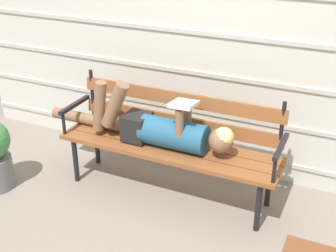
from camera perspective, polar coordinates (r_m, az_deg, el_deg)
The scene contains 4 objects.
ground_plane at distance 3.77m, azimuth -0.46°, elevation -8.98°, with size 12.00×12.00×0.00m, color gray.
house_siding at distance 3.82m, azimuth 3.87°, elevation 11.93°, with size 4.68×0.08×2.47m.
park_bench at distance 3.62m, azimuth 0.44°, elevation -1.40°, with size 1.83×0.45×0.90m.
reclining_person at distance 3.56m, azimuth -1.31°, elevation -0.20°, with size 1.69×0.26×0.51m.
Camera 1 is at (1.32, -2.79, 2.18)m, focal length 47.73 mm.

